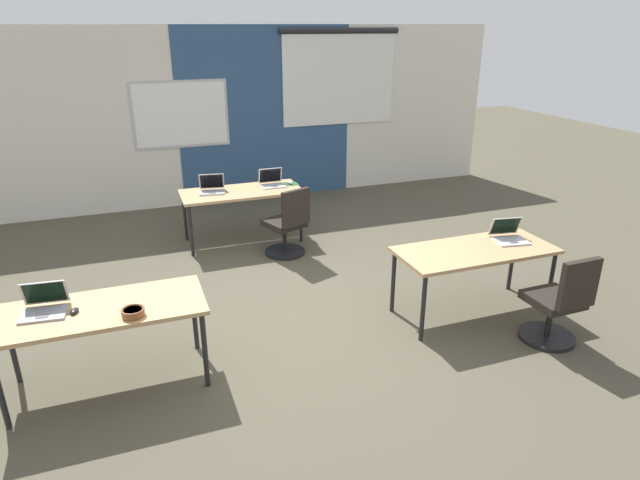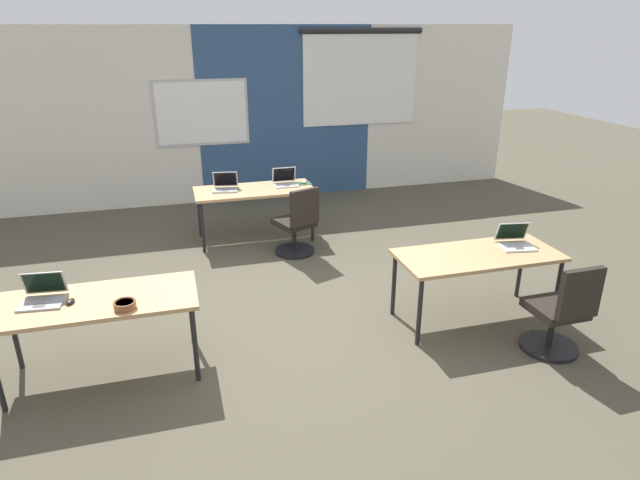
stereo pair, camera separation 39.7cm
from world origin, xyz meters
name	(u,v)px [view 2 (the right image)]	position (x,y,z in m)	size (l,w,h in m)	color
ground_plane	(291,313)	(0.00, 0.00, 0.00)	(24.00, 24.00, 0.00)	#4C4738
back_wall_assembly	(235,115)	(0.04, 4.20, 1.41)	(10.00, 0.27, 2.80)	silver
desk_near_left	(97,306)	(-1.75, -0.60, 0.66)	(1.60, 0.70, 0.72)	tan
desk_near_right	(478,259)	(1.75, -0.60, 0.66)	(1.60, 0.70, 0.72)	tan
desk_far_center	(254,193)	(0.00, 2.20, 0.66)	(1.60, 0.70, 0.72)	tan
laptop_near_left_end	(42,296)	(-2.16, -0.53, 0.77)	(0.36, 0.33, 0.23)	#9E9EA3
mouse_near_left_end	(70,301)	(-1.94, -0.62, 0.74)	(0.08, 0.11, 0.03)	black
laptop_near_right_end	(515,241)	(2.21, -0.53, 0.77)	(0.38, 0.37, 0.22)	silver
chair_near_right_end	(560,316)	(2.16, -1.36, 0.38)	(0.52, 0.54, 0.92)	black
laptop_far_right	(285,181)	(0.46, 2.29, 0.77)	(0.33, 0.29, 0.23)	silver
mousepad_far_right	(303,183)	(0.71, 2.28, 0.72)	(0.22, 0.19, 0.00)	#23512D
mouse_far_right	(303,182)	(0.71, 2.28, 0.74)	(0.08, 0.11, 0.03)	#B2B2B7
chair_far_right	(297,227)	(0.43, 1.50, 0.38)	(0.56, 0.61, 0.92)	black
laptop_far_left	(225,186)	(-0.38, 2.27, 0.77)	(0.37, 0.35, 0.23)	#9E9EA3
snack_bowl	(125,304)	(-1.51, -0.82, 0.76)	(0.18, 0.18, 0.06)	brown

